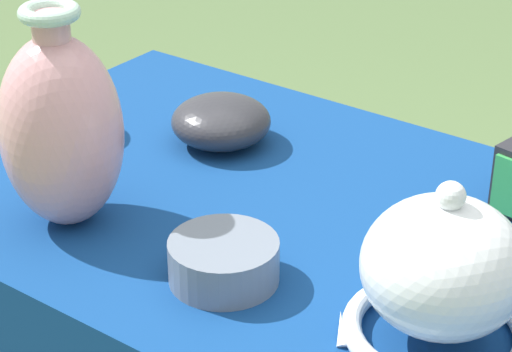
{
  "coord_description": "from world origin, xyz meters",
  "views": [
    {
      "loc": [
        0.59,
        -0.95,
        1.41
      ],
      "look_at": [
        -0.03,
        -0.12,
        0.86
      ],
      "focal_mm": 70.0,
      "sensor_mm": 36.0,
      "label": 1
    }
  ],
  "objects_px": {
    "vase_dome_bell": "(442,277)",
    "bowl_shallow_charcoal": "(221,121)",
    "vase_tall_bulbous": "(61,129)",
    "pot_squat_slate": "(224,261)",
    "cup_wide_ivory": "(49,103)"
  },
  "relations": [
    {
      "from": "vase_tall_bulbous",
      "to": "vase_dome_bell",
      "type": "distance_m",
      "value": 0.51
    },
    {
      "from": "pot_squat_slate",
      "to": "bowl_shallow_charcoal",
      "type": "height_order",
      "value": "bowl_shallow_charcoal"
    },
    {
      "from": "vase_dome_bell",
      "to": "bowl_shallow_charcoal",
      "type": "relative_size",
      "value": 1.48
    },
    {
      "from": "vase_tall_bulbous",
      "to": "bowl_shallow_charcoal",
      "type": "height_order",
      "value": "vase_tall_bulbous"
    },
    {
      "from": "vase_tall_bulbous",
      "to": "vase_dome_bell",
      "type": "xyz_separation_m",
      "value": [
        0.51,
        0.06,
        -0.05
      ]
    },
    {
      "from": "vase_tall_bulbous",
      "to": "pot_squat_slate",
      "type": "bearing_deg",
      "value": 2.14
    },
    {
      "from": "vase_tall_bulbous",
      "to": "vase_dome_bell",
      "type": "relative_size",
      "value": 1.32
    },
    {
      "from": "bowl_shallow_charcoal",
      "to": "cup_wide_ivory",
      "type": "bearing_deg",
      "value": -152.67
    },
    {
      "from": "cup_wide_ivory",
      "to": "pot_squat_slate",
      "type": "distance_m",
      "value": 0.5
    },
    {
      "from": "vase_dome_bell",
      "to": "bowl_shallow_charcoal",
      "type": "height_order",
      "value": "vase_dome_bell"
    },
    {
      "from": "vase_dome_bell",
      "to": "bowl_shallow_charcoal",
      "type": "xyz_separation_m",
      "value": [
        -0.48,
        0.24,
        -0.04
      ]
    },
    {
      "from": "vase_tall_bulbous",
      "to": "bowl_shallow_charcoal",
      "type": "xyz_separation_m",
      "value": [
        0.02,
        0.3,
        -0.1
      ]
    },
    {
      "from": "cup_wide_ivory",
      "to": "pot_squat_slate",
      "type": "relative_size",
      "value": 0.93
    },
    {
      "from": "vase_tall_bulbous",
      "to": "pot_squat_slate",
      "type": "distance_m",
      "value": 0.27
    },
    {
      "from": "vase_tall_bulbous",
      "to": "bowl_shallow_charcoal",
      "type": "distance_m",
      "value": 0.31
    }
  ]
}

